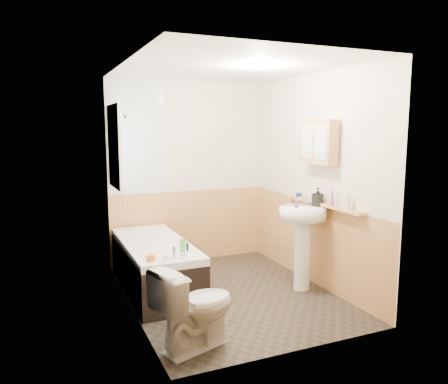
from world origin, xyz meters
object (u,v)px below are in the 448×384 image
at_px(bathtub, 155,264).
at_px(medicine_cabinet, 319,142).
at_px(pine_shelf, 322,204).
at_px(sink, 303,230).
at_px(toilet, 196,307).

distance_m(bathtub, medicine_cabinet, 2.35).
height_order(bathtub, pine_shelf, pine_shelf).
bearing_deg(bathtub, sink, -23.41).
relative_size(toilet, pine_shelf, 0.53).
height_order(toilet, sink, sink).
height_order(bathtub, toilet, toilet).
bearing_deg(toilet, pine_shelf, -86.03).
relative_size(sink, pine_shelf, 0.80).
xyz_separation_m(bathtub, sink, (1.57, -0.68, 0.40)).
bearing_deg(sink, pine_shelf, -25.30).
xyz_separation_m(sink, medicine_cabinet, (0.17, -0.01, 1.01)).
bearing_deg(medicine_cabinet, toilet, -155.81).
xyz_separation_m(bathtub, toilet, (-0.03, -1.48, 0.06)).
bearing_deg(bathtub, pine_shelf, -22.83).
xyz_separation_m(toilet, pine_shelf, (1.80, 0.74, 0.65)).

